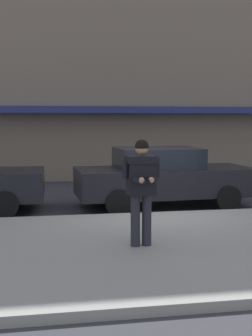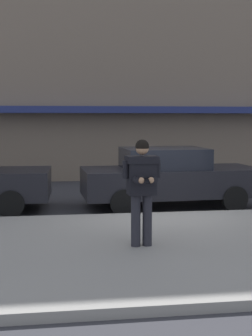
{
  "view_description": "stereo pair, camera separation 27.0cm",
  "coord_description": "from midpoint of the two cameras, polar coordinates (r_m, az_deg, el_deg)",
  "views": [
    {
      "loc": [
        -2.6,
        -10.55,
        2.29
      ],
      "look_at": [
        -1.27,
        -3.13,
        1.49
      ],
      "focal_mm": 50.0,
      "sensor_mm": 36.0,
      "label": 1
    },
    {
      "loc": [
        -2.33,
        -10.59,
        2.29
      ],
      "look_at": [
        -1.27,
        -3.13,
        1.49
      ],
      "focal_mm": 50.0,
      "sensor_mm": 36.0,
      "label": 2
    }
  ],
  "objects": [
    {
      "name": "man_texting_on_phone",
      "position": [
        7.81,
        0.9,
        -1.59
      ],
      "size": [
        0.65,
        0.6,
        1.81
      ],
      "color": "#23232B",
      "rests_on": "sidewalk"
    },
    {
      "name": "sidewalk",
      "position": [
        8.75,
        13.73,
        -8.82
      ],
      "size": [
        32.0,
        5.3,
        0.14
      ],
      "primitive_type": "cube",
      "color": "gray",
      "rests_on": "ground"
    },
    {
      "name": "ground_plane",
      "position": [
        11.09,
        2.94,
        -5.86
      ],
      "size": [
        80.0,
        80.0,
        0.0
      ],
      "primitive_type": "plane",
      "color": "#333338"
    },
    {
      "name": "parked_sedan_mid",
      "position": [
        12.11,
        3.84,
        -1.07
      ],
      "size": [
        4.58,
        2.1,
        1.54
      ],
      "color": "black",
      "rests_on": "ground"
    },
    {
      "name": "curb_paint_line",
      "position": [
        11.4,
        7.8,
        -5.57
      ],
      "size": [
        28.0,
        0.12,
        0.01
      ],
      "primitive_type": "cube",
      "color": "silver",
      "rests_on": "ground"
    }
  ]
}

